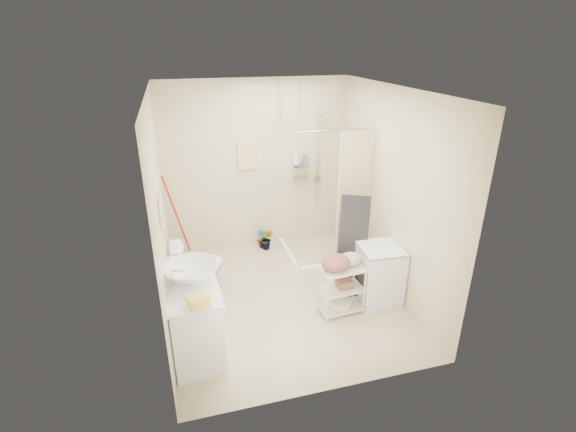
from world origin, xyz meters
name	(u,v)px	position (x,y,z in m)	size (l,w,h in m)	color
floor	(285,298)	(0.00, 0.00, 0.00)	(3.20, 3.20, 0.00)	beige
ceiling	(284,90)	(0.00, 0.00, 2.60)	(2.80, 3.20, 0.04)	silver
wall_back	(257,167)	(0.00, 1.60, 1.30)	(2.80, 0.04, 2.60)	beige
wall_front	(334,273)	(0.00, -1.60, 1.30)	(2.80, 0.04, 2.60)	beige
wall_left	(161,217)	(-1.40, 0.00, 1.30)	(0.04, 3.20, 2.60)	beige
wall_right	(392,194)	(1.40, 0.00, 1.30)	(0.04, 3.20, 2.60)	beige
vanity	(195,319)	(-1.16, -0.70, 0.41)	(0.53, 0.94, 0.83)	white
sink	(192,273)	(-1.14, -0.64, 0.93)	(0.56, 0.56, 0.19)	silver
counter_basket	(198,301)	(-1.11, -1.08, 0.88)	(0.19, 0.14, 0.10)	yellow
floor_basket	(207,367)	(-1.09, -1.06, 0.07)	(0.24, 0.19, 0.13)	gold
toilet	(198,265)	(-1.04, 0.56, 0.34)	(0.38, 0.66, 0.68)	silver
mop	(175,218)	(-1.28, 1.44, 0.68)	(0.13, 0.13, 1.36)	red
potted_plant_a	(261,239)	(0.01, 1.46, 0.15)	(0.16, 0.11, 0.31)	brown
potted_plant_b	(267,239)	(0.09, 1.38, 0.18)	(0.19, 0.16, 0.35)	brown
hanging_towel	(247,155)	(-0.15, 1.58, 1.50)	(0.28, 0.03, 0.42)	beige
towel_ring	(161,210)	(-1.38, -0.20, 1.47)	(0.04, 0.22, 0.34)	#D8CF86
tp_holder	(170,261)	(-1.36, 0.05, 0.72)	(0.08, 0.12, 0.14)	white
shower	(322,189)	(0.85, 1.05, 1.05)	(1.10, 1.10, 2.10)	white
shampoo_bottle_a	(296,156)	(0.59, 1.51, 1.45)	(0.10, 0.10, 0.25)	silver
shampoo_bottle_b	(305,158)	(0.75, 1.53, 1.40)	(0.07, 0.07, 0.16)	#3B5FA0
washing_machine	(379,274)	(1.14, -0.33, 0.37)	(0.51, 0.52, 0.74)	silver
laundry_rack	(341,285)	(0.59, -0.44, 0.36)	(0.52, 0.31, 0.72)	beige
ironing_board	(352,246)	(0.87, -0.08, 0.67)	(0.38, 0.11, 1.35)	black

